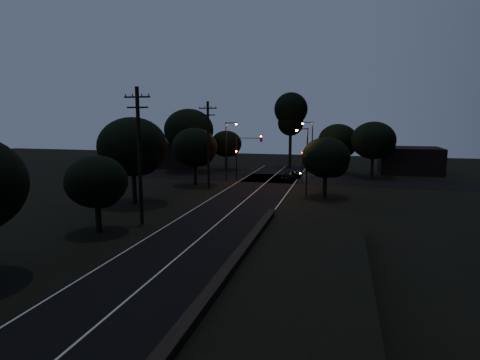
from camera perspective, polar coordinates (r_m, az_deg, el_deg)
The scene contains 23 objects.
ground at distance 19.01m, azimuth -19.23°, elevation -18.62°, with size 160.00×160.00×0.00m, color black.
road_surface at distance 46.86m, azimuth 2.15°, elevation -1.70°, with size 60.00×70.00×0.03m.
retaining_wall at distance 18.81m, azimuth 7.33°, elevation -16.38°, with size 6.93×26.00×1.60m.
utility_pole_mid at distance 33.01m, azimuth -14.12°, elevation 3.61°, with size 2.20×0.30×11.00m.
utility_pole_far at distance 48.61m, azimuth -4.54°, elevation 5.17°, with size 2.20×0.30×10.50m.
tree_left_b at distance 31.57m, azimuth -19.59°, elevation -0.43°, with size 4.61×4.61×5.85m.
tree_left_c at distance 41.06m, azimuth -14.81°, elevation 4.39°, with size 6.87×6.87×8.67m.
tree_left_d at distance 51.20m, azimuth -6.29°, elevation 4.51°, with size 5.78×5.78×7.33m.
tree_far_nw at distance 66.58m, azimuth -1.85°, elevation 5.07°, with size 5.11×5.11×6.47m.
tree_far_w at distance 64.20m, azimuth -7.12°, elevation 6.92°, with size 7.83×7.83×9.98m.
tree_far_ne at distance 63.89m, azimuth 13.94°, elevation 5.33°, with size 6.04×6.04×7.64m.
tree_far_e at distance 61.05m, azimuth 18.65°, elevation 5.23°, with size 6.34×6.34×8.04m.
tree_right_a at distance 44.05m, azimuth 12.32°, elevation 2.99°, with size 5.15×5.15×6.55m.
tall_pine at distance 69.45m, azimuth 7.24°, elevation 9.33°, with size 5.64×5.64×12.82m.
building_left at distance 72.57m, azimuth -9.90°, elevation 3.69°, with size 10.00×8.00×4.40m, color black.
building_right at distance 68.02m, azimuth 23.00°, elevation 2.60°, with size 9.00×7.00×4.00m, color black.
signal_left at distance 56.05m, azimuth -0.52°, elevation 2.97°, with size 0.28×0.35×4.10m.
signal_right at distance 54.44m, azimuth 8.90°, elevation 2.69°, with size 0.28×0.35×4.10m.
signal_mast at distance 55.52m, azimuth 1.17°, elevation 4.47°, with size 3.70×0.35×6.25m.
streetlight_a at distance 54.17m, azimuth -1.78°, elevation 4.67°, with size 1.66×0.26×8.00m.
streetlight_b at distance 58.21m, azimuth 10.02°, elevation 4.83°, with size 1.66×0.26×8.00m.
streetlight_c at distance 44.28m, azimuth 9.28°, elevation 3.24°, with size 1.46×0.26×7.50m.
car at distance 56.64m, azimuth 7.28°, elevation 0.77°, with size 1.62×4.02×1.37m, color black.
Camera 1 is at (9.67, -13.91, 8.63)m, focal length 30.00 mm.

